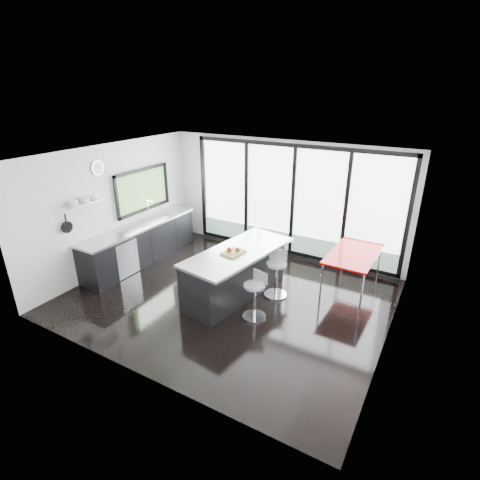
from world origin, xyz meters
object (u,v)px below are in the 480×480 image
Objects in this scene: bar_stool_near at (254,301)px; red_table at (352,271)px; bar_stool_far at (276,279)px; island at (235,272)px.

red_table is at bearing 73.19° from bar_stool_near.
island is at bearing -169.85° from bar_stool_far.
island is 3.69× the size of bar_stool_near.
red_table is (1.97, 1.35, -0.09)m from island.
bar_stool_near is 0.94× the size of bar_stool_far.
red_table reaches higher than bar_stool_far.
island is 0.82m from bar_stool_far.
bar_stool_near is 2.27m from red_table.
bar_stool_near is at bearing -106.14° from bar_stool_far.
bar_stool_near is (0.72, -0.55, -0.16)m from island.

